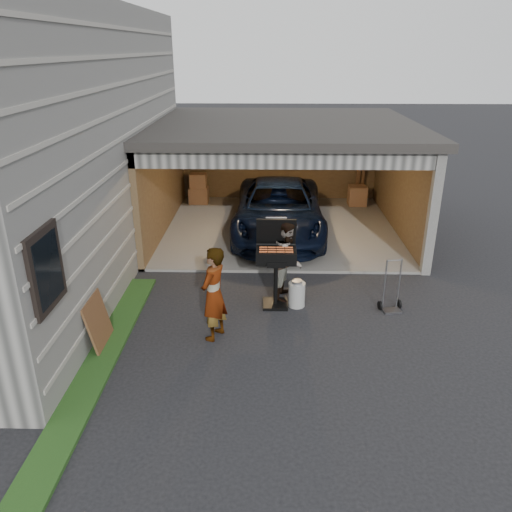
% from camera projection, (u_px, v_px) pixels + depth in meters
% --- Properties ---
extents(ground, '(80.00, 80.00, 0.00)m').
position_uv_depth(ground, '(241.00, 365.00, 7.91)').
color(ground, black).
rests_on(ground, ground).
extents(groundcover_strip, '(0.50, 8.00, 0.06)m').
position_uv_depth(groundcover_strip, '(78.00, 403.00, 7.02)').
color(groundcover_strip, '#193814').
rests_on(groundcover_strip, ground).
extents(garage, '(6.80, 6.30, 2.90)m').
position_uv_depth(garage, '(282.00, 159.00, 13.43)').
color(garage, '#605E59').
rests_on(garage, ground).
extents(minivan, '(2.35, 4.95, 1.36)m').
position_uv_depth(minivan, '(279.00, 211.00, 13.06)').
color(minivan, black).
rests_on(minivan, ground).
extents(woman, '(0.61, 0.72, 1.67)m').
position_uv_depth(woman, '(214.00, 294.00, 8.36)').
color(woman, '#9DB7C5').
rests_on(woman, ground).
extents(man, '(0.80, 0.93, 1.63)m').
position_uv_depth(man, '(288.00, 259.00, 9.79)').
color(man, '#45251B').
rests_on(man, ground).
extents(bbq_grill, '(0.75, 0.66, 1.68)m').
position_uv_depth(bbq_grill, '(276.00, 257.00, 9.39)').
color(bbq_grill, black).
rests_on(bbq_grill, ground).
extents(propane_tank, '(0.42, 0.42, 0.49)m').
position_uv_depth(propane_tank, '(297.00, 294.00, 9.63)').
color(propane_tank, '#AFB0AB').
rests_on(propane_tank, ground).
extents(plywood_panel, '(0.22, 0.80, 0.88)m').
position_uv_depth(plywood_panel, '(98.00, 323.00, 8.26)').
color(plywood_panel, '#55341D').
rests_on(plywood_panel, ground).
extents(hand_truck, '(0.45, 0.38, 1.04)m').
position_uv_depth(hand_truck, '(391.00, 301.00, 9.49)').
color(hand_truck, slate).
rests_on(hand_truck, ground).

